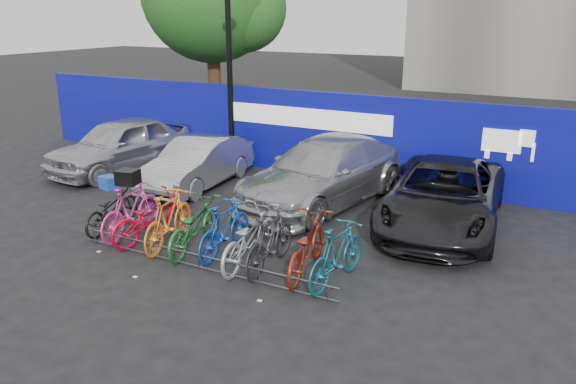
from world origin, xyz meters
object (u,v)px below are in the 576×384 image
Objects in this scene: lamppost at (229,57)px; bike_4 at (194,226)px; bike_1 at (131,210)px; bike_2 at (152,218)px; bike_3 at (169,220)px; bike_9 at (337,254)px; bike_8 at (306,246)px; bike_0 at (112,209)px; bike_5 at (225,229)px; car_3 at (444,196)px; bike_7 at (270,241)px; bike_rack at (198,261)px; car_2 at (324,172)px; car_0 at (120,144)px; bike_6 at (249,237)px; car_1 at (198,163)px.

bike_4 is (2.62, -5.32, -2.76)m from lamppost.
bike_1 reaches higher than bike_2.
bike_3 reaches higher than bike_1.
bike_8 is at bearing -2.07° from bike_9.
bike_5 is (2.89, 0.05, 0.07)m from bike_0.
bike_0 is at bearing -85.94° from lamppost.
bike_5 is 1.75m from bike_8.
bike_7 is at bearing -127.50° from car_3.
lamppost is 6.23m from bike_2.
bike_7 is (2.29, 0.04, -0.02)m from bike_3.
bike_rack is at bearing 14.28° from bike_8.
car_0 is at bearing -167.81° from car_2.
bike_6 reaches higher than bike_4.
car_2 reaches higher than bike_rack.
car_3 is 2.62× the size of bike_2.
bike_7 is (4.35, -5.36, -2.73)m from lamppost.
bike_0 is at bearing 165.35° from bike_rack.
car_3 is 2.85× the size of bike_5.
car_3 is 2.53× the size of bike_8.
bike_4 is 3.04m from bike_9.
bike_3 is (-1.14, 0.59, 0.41)m from bike_rack.
car_3 is at bearing -123.47° from bike_8.
bike_1 is (0.99, -5.33, -2.71)m from lamppost.
bike_5 is (0.65, 0.10, 0.02)m from bike_4.
bike_4 is (5.47, -3.72, -0.27)m from car_0.
car_2 is at bearing -89.42° from bike_6.
bike_8 reaches higher than bike_0.
bike_3 is (4.91, -3.81, -0.21)m from car_0.
bike_4 is (-0.58, 0.68, 0.35)m from bike_rack.
car_3 reaches higher than bike_9.
car_0 is at bearing 173.71° from car_3.
bike_6 reaches higher than bike_8.
car_3 reaches higher than bike_2.
bike_5 is 0.98× the size of bike_9.
bike_2 is at bearing -73.63° from lamppost.
bike_6 is (0.26, -3.91, -0.24)m from car_2.
lamppost is 3.20m from car_1.
car_0 reaches higher than bike_0.
car_0 is at bearing -32.34° from bike_6.
bike_rack is 1.35m from bike_3.
lamppost reaches higher than bike_2.
car_0 is 4.89m from bike_0.
bike_1 reaches higher than bike_5.
car_0 is at bearing -30.00° from bike_7.
car_0 is 9.47m from car_3.
car_1 reaches higher than bike_1.
car_0 is at bearing 144.00° from bike_rack.
bike_6 is at bearing -53.96° from lamppost.
bike_7 reaches higher than bike_5.
bike_9 is at bearing -165.65° from bike_2.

